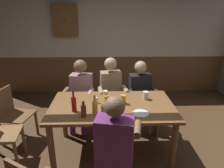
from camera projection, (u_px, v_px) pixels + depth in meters
The scene contains 21 objects.
ground_plane at pixel (112, 160), 2.92m from camera, with size 6.84×6.84×0.00m, color #4C331E.
back_wall_upper at pixel (109, 22), 4.77m from camera, with size 5.70×0.12×1.64m, color beige.
back_wall_wainscot at pixel (109, 74), 5.21m from camera, with size 5.70×0.12×0.91m, color brown.
dining_table at pixel (112, 112), 2.86m from camera, with size 1.70×0.98×0.78m.
person_0 at pixel (81, 92), 3.52m from camera, with size 0.54×0.56×1.23m.
person_1 at pixel (111, 91), 3.53m from camera, with size 0.53×0.54×1.26m.
person_2 at pixel (141, 92), 3.55m from camera, with size 0.53×0.53×1.20m.
person_3 at pixel (115, 142), 2.18m from camera, with size 0.57×0.58×1.25m.
chair_empty_near_left at pixel (12, 114), 3.21m from camera, with size 0.52×0.52×0.88m.
table_candle at pixel (97, 100), 2.87m from camera, with size 0.04×0.04×0.08m, color #F9E08C.
plate_0 at pixel (141, 113), 2.58m from camera, with size 0.21×0.21×0.01m, color white.
bottle_0 at pixel (95, 107), 2.54m from camera, with size 0.07×0.07×0.26m.
bottle_1 at pixel (74, 104), 2.61m from camera, with size 0.07×0.07×0.28m.
bottle_2 at pixel (107, 100), 2.78m from camera, with size 0.06×0.06×0.20m.
bottle_3 at pixel (84, 111), 2.49m from camera, with size 0.06×0.06×0.21m.
pint_glass_0 at pixel (120, 111), 2.53m from camera, with size 0.07×0.07×0.11m, color gold.
pint_glass_1 at pixel (104, 111), 2.51m from camera, with size 0.08×0.08×0.14m, color #E5C64C.
pint_glass_2 at pixel (123, 99), 2.84m from camera, with size 0.07×0.07×0.13m, color gold.
pint_glass_3 at pixel (105, 94), 3.02m from camera, with size 0.07×0.07×0.11m, color white.
pint_glass_4 at pixel (146, 95), 2.99m from camera, with size 0.08×0.08×0.12m, color white.
wall_dart_cabinet at pixel (65, 21), 4.60m from camera, with size 0.56×0.15×0.70m.
Camera 1 is at (-0.08, -2.36, 2.03)m, focal length 32.76 mm.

